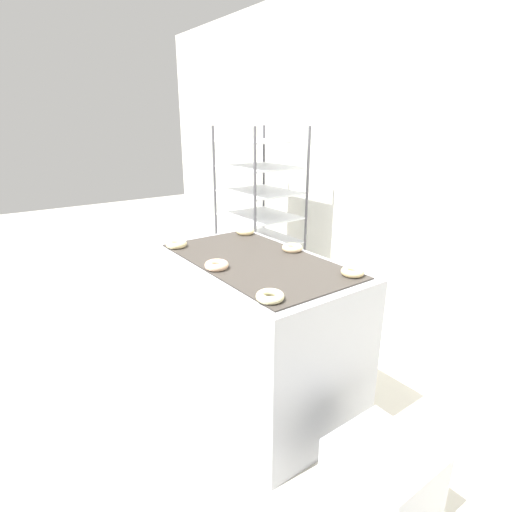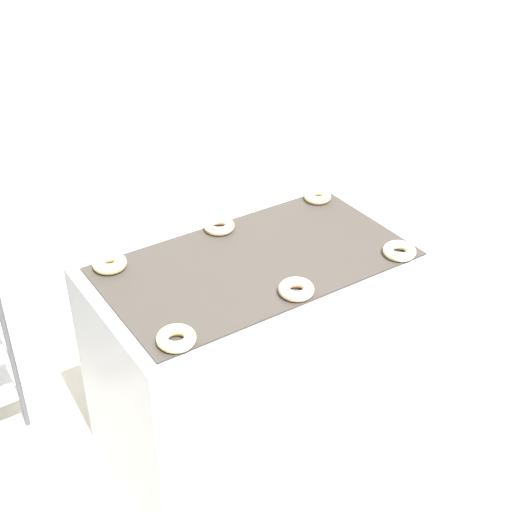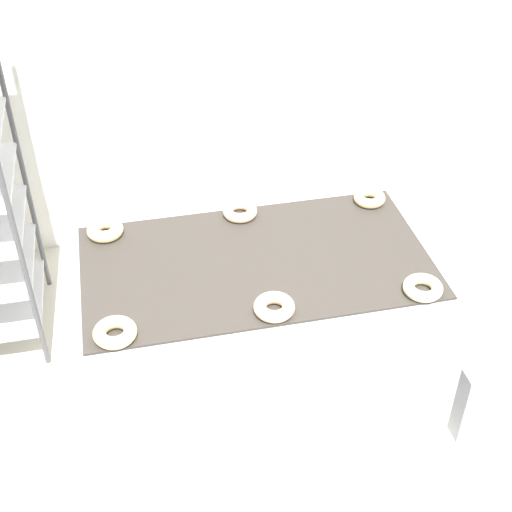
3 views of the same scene
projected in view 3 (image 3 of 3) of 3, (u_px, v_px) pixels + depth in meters
fryer_machine at (256, 356)px, 2.67m from camera, size 1.26×0.73×0.91m
glaze_bin at (488, 373)px, 2.98m from camera, size 0.40×0.38×0.35m
donut_near_left at (115, 332)px, 2.09m from camera, size 0.13×0.13×0.04m
donut_near_center at (276, 307)px, 2.18m from camera, size 0.13×0.13×0.04m
donut_near_right at (423, 288)px, 2.25m from camera, size 0.13×0.13×0.04m
donut_far_left at (105, 230)px, 2.49m from camera, size 0.13×0.13×0.04m
donut_far_center at (240, 211)px, 2.59m from camera, size 0.13×0.13×0.04m
donut_far_right at (369, 198)px, 2.66m from camera, size 0.12×0.12×0.04m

